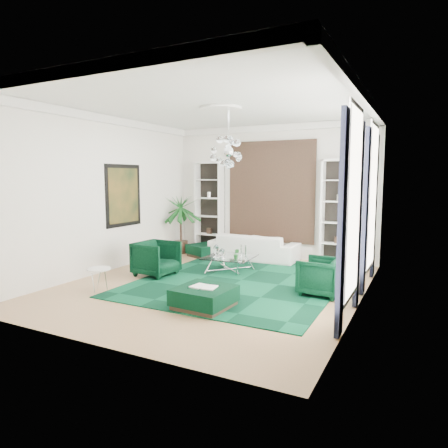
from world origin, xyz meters
The scene contains 30 objects.
floor centered at (0.00, 0.00, -0.01)m, with size 6.00×7.00×0.02m, color tan.
ceiling centered at (0.00, 0.00, 3.81)m, with size 6.00×7.00×0.02m, color white.
wall_back centered at (0.00, 3.51, 1.90)m, with size 6.00×0.02×3.80m, color white.
wall_front centered at (0.00, -3.51, 1.90)m, with size 6.00×0.02×3.80m, color white.
wall_left centered at (-3.01, 0.00, 1.90)m, with size 0.02×7.00×3.80m, color white.
wall_right centered at (3.01, 0.00, 1.90)m, with size 0.02×7.00×3.80m, color white.
crown_molding centered at (0.00, 0.00, 3.70)m, with size 6.00×7.00×0.18m, color white, non-canonical shape.
ceiling_medallion centered at (0.00, 0.30, 3.77)m, with size 0.90×0.90×0.05m, color white.
tapestry centered at (0.00, 3.46, 1.90)m, with size 2.50×0.06×2.80m, color black.
shelving_left centered at (-1.95, 3.31, 1.40)m, with size 0.90×0.38×2.80m, color white, non-canonical shape.
shelving_right centered at (1.95, 3.31, 1.40)m, with size 0.90×0.38×2.80m, color white, non-canonical shape.
painting centered at (-2.97, 0.60, 1.85)m, with size 0.04×1.30×1.60m, color black.
window_near centered at (2.99, -0.90, 1.90)m, with size 0.03×1.10×2.90m, color white.
curtain_near_a centered at (2.96, -1.68, 1.65)m, with size 0.07×0.30×3.25m, color black.
curtain_near_b centered at (2.96, -0.12, 1.65)m, with size 0.07×0.30×3.25m, color black.
window_far centered at (2.99, 1.50, 1.90)m, with size 0.03×1.10×2.90m, color white.
curtain_far_a centered at (2.96, 0.72, 1.65)m, with size 0.07×0.30×3.25m, color black.
curtain_far_b centered at (2.96, 2.28, 1.65)m, with size 0.07×0.30×3.25m, color black.
rug centered at (0.39, 0.58, 0.01)m, with size 4.20×5.00×0.02m, color black.
sofa centered at (-0.28, 2.89, 0.36)m, with size 2.48×0.97×0.73m, color white.
armchair_left centered at (-1.63, 0.13, 0.41)m, with size 0.88×0.90×0.82m, color black.
armchair_right centered at (2.23, 0.31, 0.37)m, with size 0.79×0.82×0.74m, color black.
coffee_table centered at (-0.22, 1.22, 0.19)m, with size 1.13×1.13×0.39m, color white, non-canonical shape.
ottoman_side centered at (-1.76, 2.62, 0.18)m, with size 0.79×0.79×0.35m, color black.
ottoman_front centered at (0.57, -1.44, 0.19)m, with size 0.94×0.94×0.38m, color black.
book centered at (0.57, -1.44, 0.39)m, with size 0.46×0.31×0.03m, color white.
side_table centered at (-1.89, -1.47, 0.23)m, with size 0.48×0.48×0.46m, color white.
palm centered at (-2.65, 2.77, 1.14)m, with size 1.43×1.43×2.29m, color #15501B, non-canonical shape.
chandelier centered at (0.19, 0.30, 2.85)m, with size 0.88×0.88×0.79m, color white, non-canonical shape.
table_plant centered at (0.06, 0.98, 0.52)m, with size 0.14×0.11×0.25m, color #15501B.
Camera 1 is at (4.00, -7.42, 2.32)m, focal length 32.00 mm.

